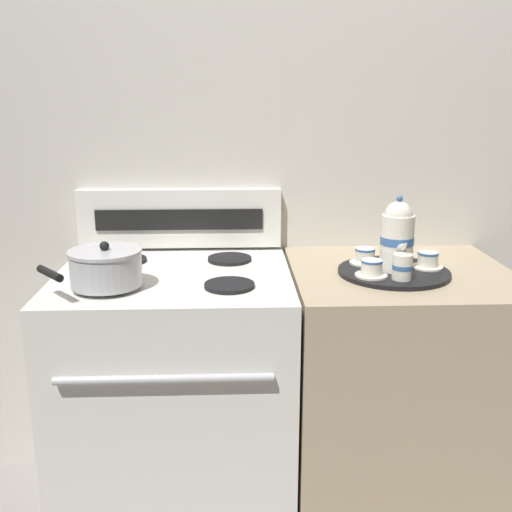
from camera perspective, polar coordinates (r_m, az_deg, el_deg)
ground_plane at (r=2.34m, az=2.57°, el=-22.96°), size 6.00×6.00×0.00m
wall_back at (r=2.23m, az=2.14°, el=6.18°), size 6.00×0.05×2.20m
stove at (r=2.10m, az=-7.44°, el=-13.38°), size 0.75×0.69×0.90m
control_panel at (r=2.19m, az=-7.27°, el=3.58°), size 0.73×0.05×0.21m
side_counter at (r=2.16m, az=13.04°, el=-12.80°), size 0.71×0.66×0.89m
saucepan at (r=1.80m, az=-14.17°, el=-1.07°), size 0.28×0.27×0.13m
serving_tray at (r=1.95m, az=12.98°, el=-1.50°), size 0.35×0.35×0.01m
teapot at (r=1.92m, az=13.32°, el=1.85°), size 0.11×0.17×0.24m
teacup_left at (r=2.00m, az=10.32°, el=0.00°), size 0.10×0.10×0.05m
teacup_right at (r=1.86m, az=10.93°, el=-1.15°), size 0.10×0.10×0.05m
teacup_front at (r=2.00m, az=16.04°, el=-0.37°), size 0.10×0.10×0.05m
creamer_jug at (r=1.85m, az=13.77°, el=-1.01°), size 0.06×0.06×0.08m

